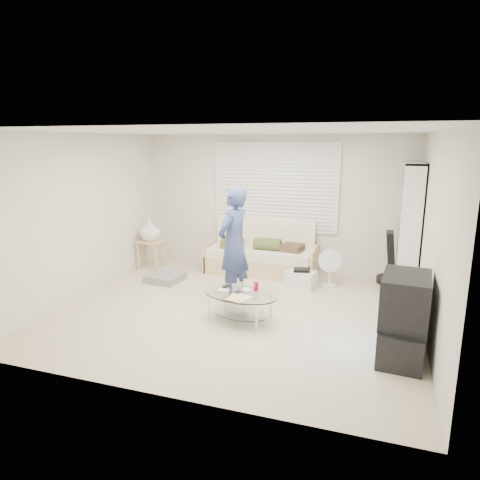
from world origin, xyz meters
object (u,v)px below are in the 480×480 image
(tv_unit, at_px, (403,318))
(coffee_table, at_px, (240,299))
(bookshelf, at_px, (409,228))
(futon_sofa, at_px, (261,255))

(tv_unit, xyz_separation_m, coffee_table, (-2.03, 0.37, -0.15))
(bookshelf, bearing_deg, coffee_table, -136.50)
(bookshelf, bearing_deg, tv_unit, -92.97)
(futon_sofa, xyz_separation_m, tv_unit, (2.35, -2.58, 0.14))
(futon_sofa, height_order, bookshelf, bookshelf)
(futon_sofa, height_order, tv_unit, futon_sofa)
(coffee_table, bearing_deg, bookshelf, 43.50)
(bookshelf, bearing_deg, futon_sofa, 176.04)
(bookshelf, distance_m, coffee_table, 3.05)
(futon_sofa, relative_size, tv_unit, 2.09)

